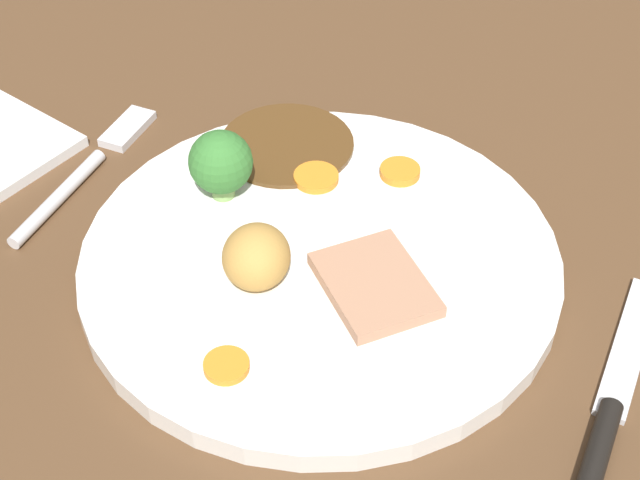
{
  "coord_description": "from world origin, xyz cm",
  "views": [
    {
      "loc": [
        16.53,
        -38.09,
        43.8
      ],
      "look_at": [
        -1.39,
        -1.97,
        6.0
      ],
      "focal_mm": 53.49,
      "sensor_mm": 36.0,
      "label": 1
    }
  ],
  "objects_px": {
    "meat_slice_main": "(375,285)",
    "carrot_coin_front": "(316,177)",
    "fork": "(88,167)",
    "dinner_plate": "(320,261)",
    "broccoli_floret": "(222,162)",
    "knife": "(607,421)",
    "carrot_coin_back": "(226,366)",
    "carrot_coin_side": "(401,172)",
    "roast_potato_left": "(256,257)"
  },
  "relations": [
    {
      "from": "roast_potato_left",
      "to": "broccoli_floret",
      "type": "bearing_deg",
      "value": 134.26
    },
    {
      "from": "carrot_coin_side",
      "to": "fork",
      "type": "height_order",
      "value": "carrot_coin_side"
    },
    {
      "from": "meat_slice_main",
      "to": "roast_potato_left",
      "type": "distance_m",
      "value": 0.07
    },
    {
      "from": "knife",
      "to": "carrot_coin_front",
      "type": "bearing_deg",
      "value": 64.42
    },
    {
      "from": "carrot_coin_front",
      "to": "carrot_coin_back",
      "type": "bearing_deg",
      "value": -80.32
    },
    {
      "from": "carrot_coin_back",
      "to": "broccoli_floret",
      "type": "distance_m",
      "value": 0.14
    },
    {
      "from": "broccoli_floret",
      "to": "knife",
      "type": "height_order",
      "value": "broccoli_floret"
    },
    {
      "from": "dinner_plate",
      "to": "roast_potato_left",
      "type": "height_order",
      "value": "roast_potato_left"
    },
    {
      "from": "dinner_plate",
      "to": "broccoli_floret",
      "type": "height_order",
      "value": "broccoli_floret"
    },
    {
      "from": "dinner_plate",
      "to": "knife",
      "type": "height_order",
      "value": "dinner_plate"
    },
    {
      "from": "carrot_coin_side",
      "to": "knife",
      "type": "relative_size",
      "value": 0.14
    },
    {
      "from": "broccoli_floret",
      "to": "knife",
      "type": "xyz_separation_m",
      "value": [
        0.26,
        -0.06,
        -0.04
      ]
    },
    {
      "from": "meat_slice_main",
      "to": "carrot_coin_front",
      "type": "xyz_separation_m",
      "value": [
        -0.07,
        0.07,
        -0.0
      ]
    },
    {
      "from": "carrot_coin_back",
      "to": "broccoli_floret",
      "type": "height_order",
      "value": "broccoli_floret"
    },
    {
      "from": "carrot_coin_front",
      "to": "broccoli_floret",
      "type": "height_order",
      "value": "broccoli_floret"
    },
    {
      "from": "carrot_coin_back",
      "to": "broccoli_floret",
      "type": "relative_size",
      "value": 0.52
    },
    {
      "from": "roast_potato_left",
      "to": "carrot_coin_side",
      "type": "distance_m",
      "value": 0.13
    },
    {
      "from": "dinner_plate",
      "to": "roast_potato_left",
      "type": "relative_size",
      "value": 6.69
    },
    {
      "from": "dinner_plate",
      "to": "knife",
      "type": "xyz_separation_m",
      "value": [
        0.18,
        -0.04,
        -0.0
      ]
    },
    {
      "from": "dinner_plate",
      "to": "roast_potato_left",
      "type": "xyz_separation_m",
      "value": [
        -0.02,
        -0.04,
        0.02
      ]
    },
    {
      "from": "meat_slice_main",
      "to": "roast_potato_left",
      "type": "bearing_deg",
      "value": -160.65
    },
    {
      "from": "carrot_coin_side",
      "to": "knife",
      "type": "distance_m",
      "value": 0.21
    },
    {
      "from": "meat_slice_main",
      "to": "carrot_coin_front",
      "type": "relative_size",
      "value": 2.4
    },
    {
      "from": "meat_slice_main",
      "to": "carrot_coin_back",
      "type": "xyz_separation_m",
      "value": [
        -0.05,
        -0.09,
        -0.0
      ]
    },
    {
      "from": "fork",
      "to": "knife",
      "type": "xyz_separation_m",
      "value": [
        0.36,
        -0.05,
        0.0
      ]
    },
    {
      "from": "carrot_coin_front",
      "to": "meat_slice_main",
      "type": "bearing_deg",
      "value": -44.59
    },
    {
      "from": "fork",
      "to": "carrot_coin_side",
      "type": "bearing_deg",
      "value": -72.13
    },
    {
      "from": "meat_slice_main",
      "to": "carrot_coin_front",
      "type": "height_order",
      "value": "meat_slice_main"
    },
    {
      "from": "dinner_plate",
      "to": "meat_slice_main",
      "type": "distance_m",
      "value": 0.04
    },
    {
      "from": "meat_slice_main",
      "to": "dinner_plate",
      "type": "bearing_deg",
      "value": 162.01
    },
    {
      "from": "fork",
      "to": "dinner_plate",
      "type": "bearing_deg",
      "value": -97.31
    },
    {
      "from": "carrot_coin_side",
      "to": "dinner_plate",
      "type": "bearing_deg",
      "value": -99.59
    },
    {
      "from": "carrot_coin_back",
      "to": "knife",
      "type": "relative_size",
      "value": 0.13
    },
    {
      "from": "carrot_coin_front",
      "to": "fork",
      "type": "bearing_deg",
      "value": -163.21
    },
    {
      "from": "knife",
      "to": "meat_slice_main",
      "type": "bearing_deg",
      "value": 79.02
    },
    {
      "from": "dinner_plate",
      "to": "carrot_coin_front",
      "type": "relative_size",
      "value": 9.82
    },
    {
      "from": "carrot_coin_front",
      "to": "knife",
      "type": "xyz_separation_m",
      "value": [
        0.21,
        -0.1,
        -0.01
      ]
    },
    {
      "from": "meat_slice_main",
      "to": "knife",
      "type": "relative_size",
      "value": 0.37
    },
    {
      "from": "carrot_coin_front",
      "to": "carrot_coin_side",
      "type": "distance_m",
      "value": 0.05
    },
    {
      "from": "roast_potato_left",
      "to": "broccoli_floret",
      "type": "distance_m",
      "value": 0.08
    },
    {
      "from": "dinner_plate",
      "to": "carrot_coin_front",
      "type": "distance_m",
      "value": 0.07
    },
    {
      "from": "carrot_coin_side",
      "to": "carrot_coin_back",
      "type": "bearing_deg",
      "value": -95.98
    },
    {
      "from": "dinner_plate",
      "to": "carrot_coin_side",
      "type": "relative_size",
      "value": 10.92
    },
    {
      "from": "carrot_coin_side",
      "to": "broccoli_floret",
      "type": "bearing_deg",
      "value": -144.36
    },
    {
      "from": "roast_potato_left",
      "to": "knife",
      "type": "height_order",
      "value": "roast_potato_left"
    },
    {
      "from": "dinner_plate",
      "to": "meat_slice_main",
      "type": "height_order",
      "value": "meat_slice_main"
    },
    {
      "from": "dinner_plate",
      "to": "broccoli_floret",
      "type": "bearing_deg",
      "value": 164.65
    },
    {
      "from": "dinner_plate",
      "to": "broccoli_floret",
      "type": "xyz_separation_m",
      "value": [
        -0.08,
        0.02,
        0.03
      ]
    },
    {
      "from": "dinner_plate",
      "to": "carrot_coin_side",
      "type": "height_order",
      "value": "carrot_coin_side"
    },
    {
      "from": "roast_potato_left",
      "to": "carrot_coin_side",
      "type": "bearing_deg",
      "value": 73.3
    }
  ]
}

